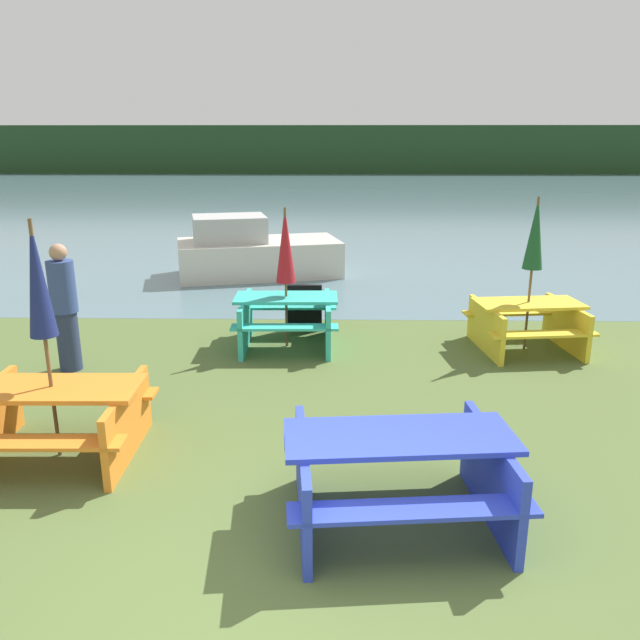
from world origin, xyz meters
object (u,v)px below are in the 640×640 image
picnic_table_yellow (527,321)px  signboard (305,308)px  picnic_table_teal (286,317)px  person (65,308)px  picnic_table_orange (55,414)px  boat (254,253)px  umbrella_navy (38,281)px  umbrella_crimson (285,246)px  umbrella_darkgreen (535,235)px  picnic_table_blue (398,469)px

picnic_table_yellow → signboard: (-3.28, 0.88, -0.05)m
picnic_table_teal → person: 3.05m
picnic_table_orange → boat: size_ratio=0.44×
umbrella_navy → signboard: umbrella_navy is taller
umbrella_crimson → picnic_table_orange: bearing=-120.5°
umbrella_navy → umbrella_darkgreen: size_ratio=1.04×
picnic_table_orange → boat: boat is taller
picnic_table_orange → umbrella_crimson: umbrella_crimson is taller
umbrella_navy → umbrella_crimson: size_ratio=1.13×
picnic_table_orange → person: size_ratio=1.00×
picnic_table_teal → umbrella_navy: 4.14m
picnic_table_orange → signboard: 4.75m
umbrella_crimson → boat: bearing=102.4°
boat → umbrella_navy: bearing=-110.1°
person → boat: bearing=73.9°
umbrella_crimson → signboard: bearing=73.8°
picnic_table_blue → signboard: picnic_table_blue is taller
picnic_table_blue → picnic_table_teal: bearing=105.4°
picnic_table_teal → boat: bearing=102.4°
picnic_table_yellow → umbrella_navy: 6.57m
boat → signboard: bearing=-86.2°
umbrella_darkgreen → picnic_table_yellow: bearing=0.0°
umbrella_navy → person: (-0.84, 2.35, -0.89)m
umbrella_navy → umbrella_darkgreen: umbrella_navy is taller
picnic_table_orange → umbrella_navy: size_ratio=0.73×
picnic_table_teal → person: (-2.84, -1.04, 0.40)m
person → signboard: person is taller
person → signboard: size_ratio=2.28×
umbrella_darkgreen → boat: bearing=132.4°
umbrella_darkgreen → person: umbrella_darkgreen is taller
picnic_table_teal → umbrella_darkgreen: umbrella_darkgreen is taller
umbrella_navy → person: bearing=109.7°
picnic_table_blue → umbrella_crimson: (-1.22, 4.42, 1.03)m
picnic_table_orange → umbrella_navy: bearing=0.0°
umbrella_darkgreen → signboard: bearing=165.0°
picnic_table_blue → picnic_table_orange: 3.37m
picnic_table_yellow → umbrella_darkgreen: size_ratio=0.74×
picnic_table_yellow → signboard: size_ratio=2.21×
picnic_table_orange → umbrella_navy: 1.31m
picnic_table_blue → picnic_table_teal: size_ratio=1.25×
picnic_table_orange → umbrella_crimson: bearing=59.5°
picnic_table_teal → person: person is taller
umbrella_navy → umbrella_crimson: bearing=59.5°
umbrella_darkgreen → umbrella_navy: bearing=-149.0°
umbrella_crimson → person: umbrella_crimson is taller
picnic_table_orange → person: person is taller
picnic_table_blue → umbrella_darkgreen: umbrella_darkgreen is taller
umbrella_darkgreen → signboard: size_ratio=2.97×
picnic_table_blue → umbrella_crimson: umbrella_crimson is taller
person → picnic_table_blue: bearing=-39.8°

